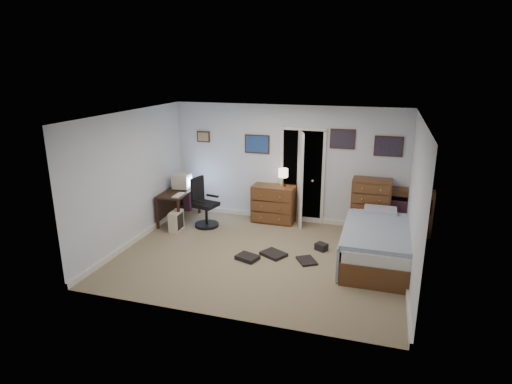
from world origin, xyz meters
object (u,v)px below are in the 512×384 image
computer_desk (175,197)px  tall_dresser (371,206)px  low_dresser (274,204)px  bed (377,243)px  office_chair (204,208)px

computer_desk → tall_dresser: bearing=4.5°
computer_desk → low_dresser: low_dresser is taller
bed → office_chair: bearing=169.0°
tall_dresser → bed: tall_dresser is taller
low_dresser → tall_dresser: (2.02, -0.02, 0.16)m
low_dresser → computer_desk: bearing=-163.0°
tall_dresser → bed: bearing=-81.3°
computer_desk → tall_dresser: size_ratio=1.09×
low_dresser → bed: low_dresser is taller
computer_desk → office_chair: bearing=-12.9°
computer_desk → low_dresser: 2.14m
bed → low_dresser: bearing=148.2°
computer_desk → low_dresser: size_ratio=1.34×
office_chair → low_dresser: bearing=40.3°
office_chair → low_dresser: 1.50m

